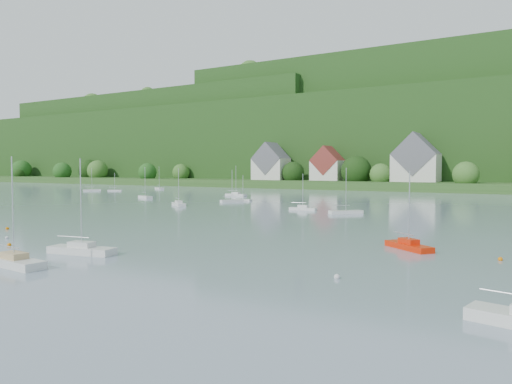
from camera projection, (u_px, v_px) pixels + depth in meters
far_shore_strip at (410, 185)px, 190.36m from camera, size 600.00×60.00×3.00m
forested_ridge at (444, 139)px, 247.86m from camera, size 620.00×181.22×69.89m
village_building_0 at (271, 164)px, 207.05m from camera, size 14.00×10.40×16.00m
village_building_1 at (327, 166)px, 195.97m from camera, size 12.00×9.36×14.00m
village_building_2 at (416, 162)px, 177.08m from camera, size 16.00×11.44×18.00m
near_sailboat_2 at (14, 261)px, 39.38m from camera, size 6.72×2.34×8.91m
near_sailboat_3 at (82, 249)px, 45.12m from camera, size 6.80×3.07×8.86m
near_sailboat_5 at (409, 245)px, 47.67m from camera, size 5.44×4.84×7.71m
mooring_buoy_0 at (9, 246)px, 49.74m from camera, size 0.41×0.41×0.41m
mooring_buoy_1 at (7, 239)px, 54.90m from camera, size 0.37×0.37×0.37m
mooring_buoy_2 at (500, 260)px, 41.93m from camera, size 0.39×0.39×0.39m
mooring_buoy_3 at (7, 229)px, 63.19m from camera, size 0.42×0.42×0.42m
mooring_buoy_4 at (337, 279)px, 35.05m from camera, size 0.44×0.44×0.44m
far_sailboat_cluster at (368, 201)px, 113.57m from camera, size 194.88×66.33×8.71m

